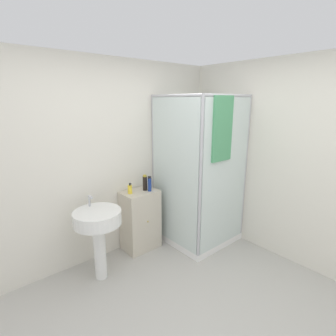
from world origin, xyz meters
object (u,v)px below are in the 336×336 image
at_px(shampoo_bottle_blue, 150,184).
at_px(sink, 98,226).
at_px(soap_dispenser, 130,189).
at_px(shampoo_bottle_tall_black, 145,183).

bearing_deg(shampoo_bottle_blue, sink, -169.51).
bearing_deg(soap_dispenser, sink, -157.35).
xyz_separation_m(sink, shampoo_bottle_tall_black, (0.80, 0.22, 0.28)).
xyz_separation_m(sink, shampoo_bottle_blue, (0.83, 0.15, 0.27)).
bearing_deg(soap_dispenser, shampoo_bottle_blue, -19.15).
bearing_deg(sink, soap_dispenser, 22.65).
distance_m(shampoo_bottle_tall_black, shampoo_bottle_blue, 0.07).
relative_size(sink, shampoo_bottle_blue, 4.75).
height_order(sink, shampoo_bottle_blue, shampoo_bottle_blue).
bearing_deg(sink, shampoo_bottle_tall_black, 15.51).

